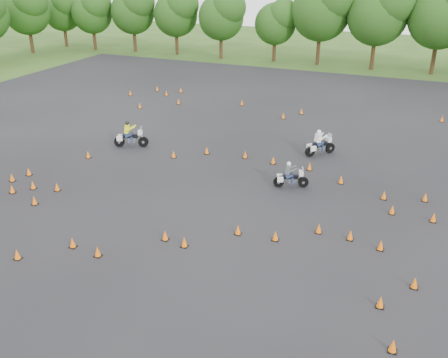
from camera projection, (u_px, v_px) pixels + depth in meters
ground at (191, 236)px, 22.82m from camera, size 140.00×140.00×0.00m
asphalt_pad at (238, 185)px, 27.87m from camera, size 62.00×62.00×0.00m
treeline at (377, 33)px, 49.26m from camera, size 87.43×32.45×10.75m
traffic_cones at (240, 181)px, 27.83m from camera, size 33.02×33.29×0.45m
rider_grey at (291, 174)px, 27.35m from camera, size 2.03×1.27×1.50m
rider_yellow at (131, 134)px, 33.04m from camera, size 2.39×1.49×1.77m
rider_white at (321, 142)px, 31.76m from camera, size 1.96×2.08×1.69m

